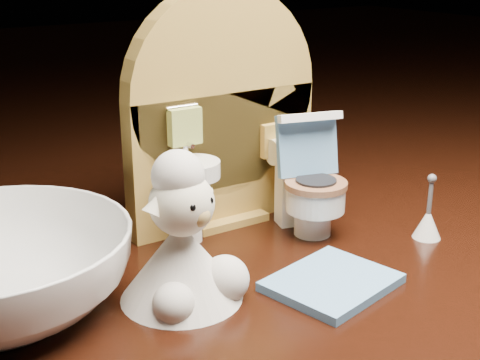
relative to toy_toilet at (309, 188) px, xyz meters
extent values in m
cube|color=black|center=(-0.04, -0.02, -0.08)|extent=(2.50, 2.50, 0.10)
cube|color=#A47F34|center=(-0.04, 0.04, 0.02)|extent=(0.13, 0.02, 0.09)
cylinder|color=#A47F34|center=(-0.04, 0.04, 0.06)|extent=(0.13, 0.02, 0.13)
cube|color=#A47F34|center=(-0.04, 0.04, -0.03)|extent=(0.05, 0.04, 0.01)
cylinder|color=white|center=(-0.07, 0.02, -0.01)|extent=(0.01, 0.01, 0.04)
cylinder|color=white|center=(-0.07, 0.02, 0.02)|extent=(0.03, 0.03, 0.01)
cylinder|color=silver|center=(-0.07, 0.03, 0.03)|extent=(0.00, 0.00, 0.01)
cube|color=#9BA74D|center=(-0.07, 0.03, 0.04)|extent=(0.02, 0.01, 0.02)
cube|color=#A47F34|center=(0.00, 0.03, 0.02)|extent=(0.02, 0.01, 0.02)
cylinder|color=beige|center=(0.00, 0.03, 0.02)|extent=(0.02, 0.02, 0.02)
cylinder|color=white|center=(0.00, -0.01, -0.02)|extent=(0.02, 0.02, 0.02)
cylinder|color=white|center=(0.00, -0.01, 0.00)|extent=(0.04, 0.04, 0.02)
cylinder|color=brown|center=(0.00, -0.01, 0.01)|extent=(0.04, 0.04, 0.00)
cube|color=white|center=(0.00, 0.01, 0.00)|extent=(0.03, 0.02, 0.05)
cube|color=#5C8FBF|center=(0.00, 0.01, 0.03)|extent=(0.04, 0.02, 0.04)
cube|color=white|center=(0.00, 0.00, 0.05)|extent=(0.04, 0.02, 0.01)
cylinder|color=#80B530|center=(0.01, 0.01, 0.02)|extent=(0.01, 0.01, 0.01)
cube|color=#5C8FBF|center=(-0.04, -0.07, -0.03)|extent=(0.07, 0.06, 0.00)
cone|color=white|center=(0.05, -0.05, -0.02)|extent=(0.02, 0.02, 0.02)
cylinder|color=#59595B|center=(0.05, -0.05, 0.00)|extent=(0.00, 0.00, 0.02)
sphere|color=#59595B|center=(0.05, -0.05, 0.01)|extent=(0.01, 0.01, 0.01)
cone|color=beige|center=(-0.11, -0.03, -0.01)|extent=(0.06, 0.06, 0.04)
sphere|color=beige|center=(-0.09, -0.05, -0.02)|extent=(0.03, 0.03, 0.03)
sphere|color=beige|center=(-0.12, -0.05, -0.02)|extent=(0.02, 0.02, 0.02)
sphere|color=beige|center=(-0.11, -0.04, 0.02)|extent=(0.03, 0.03, 0.03)
sphere|color=tan|center=(-0.11, -0.05, 0.02)|extent=(0.01, 0.01, 0.01)
sphere|color=beige|center=(-0.11, -0.03, 0.04)|extent=(0.03, 0.03, 0.03)
cone|color=beige|center=(-0.12, -0.04, 0.03)|extent=(0.02, 0.01, 0.01)
cone|color=beige|center=(-0.09, -0.03, 0.03)|extent=(0.02, 0.01, 0.01)
sphere|color=black|center=(-0.11, -0.05, 0.03)|extent=(0.00, 0.00, 0.00)
sphere|color=black|center=(-0.10, -0.05, 0.03)|extent=(0.00, 0.00, 0.00)
camera|label=1|loc=(-0.25, -0.31, 0.14)|focal=50.00mm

